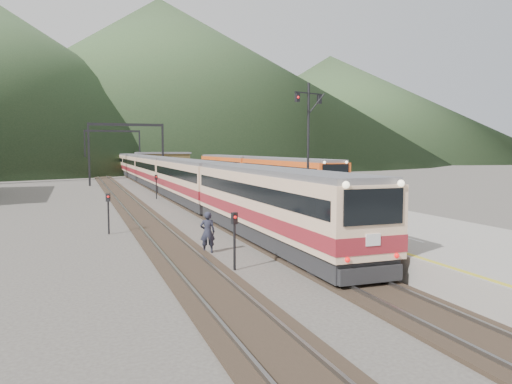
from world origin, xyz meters
name	(u,v)px	position (x,y,z in m)	size (l,w,h in m)	color
ground	(423,315)	(0.00, 0.00, 0.00)	(400.00, 400.00, 0.00)	#47423D
track_main	(170,194)	(0.00, 40.00, 0.07)	(2.60, 200.00, 0.23)	black
track_far	(120,195)	(-5.00, 40.00, 0.07)	(2.60, 200.00, 0.23)	black
track_second	(273,191)	(11.50, 40.00, 0.07)	(2.60, 200.00, 0.23)	black
platform	(227,190)	(5.60, 38.00, 0.50)	(8.00, 100.00, 1.00)	gray
gantry_near	(127,142)	(-2.85, 55.00, 5.59)	(9.55, 0.25, 8.00)	black
gantry_far	(113,144)	(-2.85, 80.00, 5.59)	(9.55, 0.25, 8.00)	black
station_shed	(163,161)	(5.60, 78.00, 2.57)	(9.40, 4.40, 3.10)	#4E4121
hill_b	(160,79)	(30.00, 230.00, 37.50)	(220.00, 220.00, 75.00)	#294225
hill_c	(330,107)	(110.00, 210.00, 25.00)	(160.00, 160.00, 50.00)	#294225
main_train	(156,172)	(0.00, 49.75, 1.90)	(2.74, 94.25, 3.35)	beige
second_train	(253,170)	(11.50, 46.52, 2.08)	(3.03, 41.21, 3.70)	#D44F18
signal_mast	(308,134)	(3.57, 14.90, 5.56)	(2.10, 0.86, 7.51)	black
short_signal_a	(234,233)	(-3.45, 6.90, 1.46)	(0.26, 0.23, 2.27)	black
short_signal_b	(156,183)	(-2.05, 35.79, 1.46)	(0.26, 0.22, 2.27)	black
short_signal_c	(108,208)	(-7.54, 17.09, 1.46)	(0.26, 0.23, 2.27)	black
worker	(208,232)	(-3.62, 10.43, 0.95)	(0.69, 0.45, 1.89)	#222331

